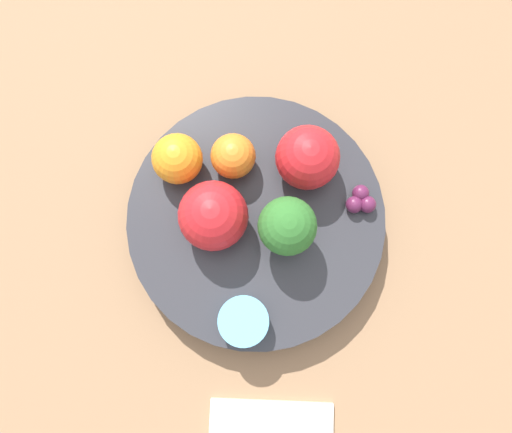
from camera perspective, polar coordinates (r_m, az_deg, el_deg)
The scene contains 10 objects.
ground_plane at distance 0.52m, azimuth 0.00°, elevation -1.22°, with size 6.00×6.00×0.00m, color gray.
table_surface at distance 0.51m, azimuth 0.00°, elevation -1.04°, with size 1.20×1.20×0.02m.
bowl at distance 0.48m, azimuth 0.00°, elevation -0.55°, with size 0.24×0.24×0.03m.
broccoli at distance 0.43m, azimuth 3.58°, elevation -1.15°, with size 0.05×0.05×0.07m.
apple_red at distance 0.44m, azimuth -4.91°, elevation 0.07°, with size 0.06×0.06×0.06m.
apple_green at distance 0.45m, azimuth 5.91°, elevation 6.72°, with size 0.06×0.06×0.06m.
orange_front at distance 0.46m, azimuth -8.99°, elevation 6.53°, with size 0.05×0.05×0.05m.
orange_back at distance 0.46m, azimuth -2.63°, elevation 6.90°, with size 0.04×0.04×0.04m.
grape_cluster at distance 0.47m, azimuth 11.89°, elevation 1.77°, with size 0.03×0.03×0.02m.
small_cup at distance 0.45m, azimuth -1.43°, elevation -11.85°, with size 0.04×0.04×0.02m.
Camera 1 is at (0.02, -0.08, 0.51)m, focal length 35.00 mm.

